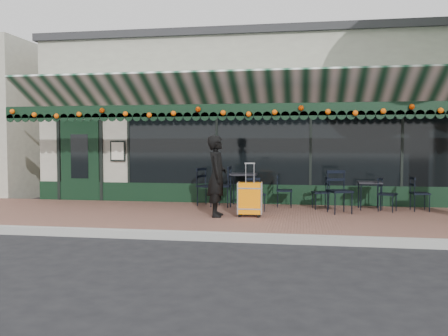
% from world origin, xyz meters
% --- Properties ---
extents(ground, '(80.00, 80.00, 0.00)m').
position_xyz_m(ground, '(0.00, 0.00, 0.00)').
color(ground, black).
rests_on(ground, ground).
extents(sidewalk, '(18.00, 4.00, 0.15)m').
position_xyz_m(sidewalk, '(0.00, 2.00, 0.07)').
color(sidewalk, brown).
rests_on(sidewalk, ground).
extents(curb, '(18.00, 0.16, 0.15)m').
position_xyz_m(curb, '(0.00, -0.08, 0.07)').
color(curb, '#9E9E99').
rests_on(curb, ground).
extents(restaurant_building, '(12.00, 9.60, 4.50)m').
position_xyz_m(restaurant_building, '(0.00, 7.84, 2.27)').
color(restaurant_building, gray).
rests_on(restaurant_building, ground).
extents(woman, '(0.48, 0.67, 1.72)m').
position_xyz_m(woman, '(-0.59, 1.71, 1.01)').
color(woman, black).
rests_on(woman, sidewalk).
extents(suitcase, '(0.51, 0.30, 1.13)m').
position_xyz_m(suitcase, '(0.10, 1.79, 0.53)').
color(suitcase, orange).
rests_on(suitcase, sidewalk).
extents(cafe_table_a, '(0.53, 0.53, 0.65)m').
position_xyz_m(cafe_table_a, '(2.76, 3.36, 0.74)').
color(cafe_table_a, black).
rests_on(cafe_table_a, sidewalk).
extents(cafe_table_b, '(0.66, 0.66, 0.81)m').
position_xyz_m(cafe_table_b, '(-0.24, 3.47, 0.88)').
color(cafe_table_b, black).
rests_on(cafe_table_b, sidewalk).
extents(chair_a_left, '(0.46, 0.46, 0.77)m').
position_xyz_m(chair_a_left, '(1.63, 3.25, 0.53)').
color(chair_a_left, black).
rests_on(chair_a_left, sidewalk).
extents(chair_a_right, '(0.51, 0.51, 0.78)m').
position_xyz_m(chair_a_right, '(3.12, 3.06, 0.54)').
color(chair_a_right, black).
rests_on(chair_a_right, sidewalk).
extents(chair_a_front, '(0.62, 0.62, 0.97)m').
position_xyz_m(chair_a_front, '(2.02, 2.59, 0.63)').
color(chair_a_front, black).
rests_on(chair_a_front, sidewalk).
extents(chair_a_extra, '(0.43, 0.43, 0.80)m').
position_xyz_m(chair_a_extra, '(3.87, 3.26, 0.55)').
color(chair_a_extra, black).
rests_on(chair_a_extra, sidewalk).
extents(chair_b_left, '(0.51, 0.51, 1.01)m').
position_xyz_m(chair_b_left, '(-0.78, 3.29, 0.65)').
color(chair_b_left, black).
rests_on(chair_b_left, sidewalk).
extents(chair_b_right, '(0.41, 0.41, 0.79)m').
position_xyz_m(chair_b_right, '(0.77, 3.48, 0.54)').
color(chair_b_right, black).
rests_on(chair_b_right, sidewalk).
extents(chair_b_front, '(0.51, 0.51, 0.77)m').
position_xyz_m(chair_b_front, '(0.15, 2.64, 0.53)').
color(chair_b_front, black).
rests_on(chair_b_front, sidewalk).
extents(chair_solo, '(0.62, 0.62, 0.96)m').
position_xyz_m(chair_solo, '(-1.11, 3.40, 0.63)').
color(chair_solo, black).
rests_on(chair_solo, sidewalk).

